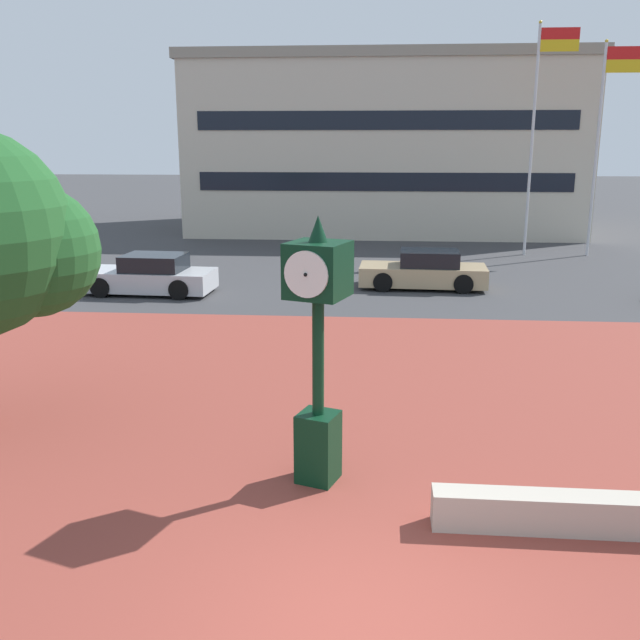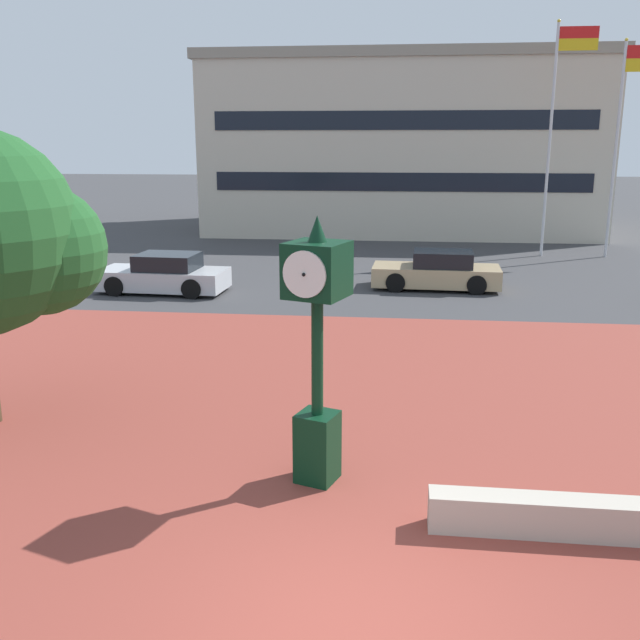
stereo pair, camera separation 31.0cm
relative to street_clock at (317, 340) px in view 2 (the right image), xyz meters
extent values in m
plane|color=#38383A|center=(0.73, -3.21, -2.14)|extent=(200.00, 200.00, 0.00)
cube|color=brown|center=(0.73, 1.36, -2.13)|extent=(44.00, 17.14, 0.01)
cube|color=#ADA393|center=(3.16, -1.16, -1.89)|extent=(3.20, 0.43, 0.50)
cube|color=black|center=(0.00, 0.00, -1.62)|extent=(0.68, 0.68, 1.04)
cylinder|color=black|center=(0.00, 0.00, -0.24)|extent=(0.17, 0.17, 1.71)
cube|color=black|center=(0.00, 0.00, 0.99)|extent=(0.96, 0.96, 0.76)
cylinder|color=white|center=(0.13, 0.37, 0.99)|extent=(0.60, 0.23, 0.63)
sphere|color=black|center=(0.14, 0.39, 0.99)|extent=(0.05, 0.05, 0.05)
cylinder|color=white|center=(-0.13, -0.37, 0.99)|extent=(0.60, 0.23, 0.63)
sphere|color=black|center=(-0.14, -0.39, 0.99)|extent=(0.05, 0.05, 0.05)
cone|color=black|center=(0.00, 0.00, 1.55)|extent=(0.27, 0.27, 0.36)
sphere|color=#1E5123|center=(-5.07, 2.11, 0.87)|extent=(2.28, 2.28, 2.28)
cube|color=tan|center=(2.40, 14.28, -1.70)|extent=(4.30, 1.93, 0.64)
cube|color=black|center=(2.61, 14.27, -1.14)|extent=(2.01, 1.59, 0.56)
cylinder|color=black|center=(1.06, 13.53, -1.82)|extent=(0.65, 0.25, 0.64)
cylinder|color=black|center=(1.13, 15.15, -1.82)|extent=(0.65, 0.25, 0.64)
cylinder|color=black|center=(3.67, 13.41, -1.82)|extent=(0.65, 0.25, 0.64)
cylinder|color=black|center=(3.75, 15.03, -1.82)|extent=(0.65, 0.25, 0.64)
cube|color=#B7BABF|center=(-6.58, 12.71, -1.70)|extent=(4.28, 2.03, 0.64)
cube|color=black|center=(-6.37, 12.70, -1.14)|extent=(2.01, 1.65, 0.56)
cylinder|color=black|center=(-7.92, 11.95, -1.82)|extent=(0.65, 0.26, 0.64)
cylinder|color=black|center=(-7.83, 13.62, -1.82)|extent=(0.65, 0.26, 0.64)
cylinder|color=black|center=(-5.33, 11.80, -1.82)|extent=(0.65, 0.26, 0.64)
cylinder|color=black|center=(-5.24, 13.47, -1.82)|extent=(0.65, 0.26, 0.64)
cylinder|color=silver|center=(7.32, 21.93, 2.60)|extent=(0.12, 0.12, 9.49)
sphere|color=gold|center=(7.32, 21.93, 7.41)|extent=(0.14, 0.14, 0.14)
cube|color=red|center=(8.16, 21.93, 6.97)|extent=(1.55, 0.02, 0.46)
cube|color=gold|center=(8.16, 21.93, 6.50)|extent=(1.55, 0.02, 0.46)
cylinder|color=silver|center=(10.02, 21.93, 2.23)|extent=(0.12, 0.12, 8.74)
sphere|color=gold|center=(10.02, 21.93, 6.66)|extent=(0.14, 0.14, 0.14)
cube|color=beige|center=(1.14, 31.63, 2.23)|extent=(20.36, 11.49, 8.73)
cube|color=gray|center=(1.14, 31.63, 6.84)|extent=(20.77, 11.72, 0.50)
cube|color=black|center=(1.14, 25.86, 0.77)|extent=(18.32, 0.04, 0.90)
cube|color=black|center=(1.14, 25.86, 3.68)|extent=(18.32, 0.04, 0.90)
camera|label=1|loc=(0.76, -9.43, 2.68)|focal=39.57mm
camera|label=2|loc=(1.07, -9.40, 2.68)|focal=39.57mm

